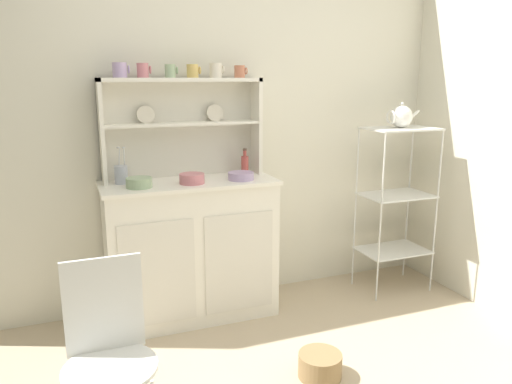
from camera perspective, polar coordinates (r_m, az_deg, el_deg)
name	(u,v)px	position (r m, az deg, el deg)	size (l,w,h in m)	color
wall_back	(220,121)	(3.34, -4.27, 8.26)	(3.84, 0.05, 2.50)	silver
hutch_cabinet	(191,248)	(3.19, -7.54, -6.51)	(1.08, 0.45, 0.91)	white
hutch_shelf_unit	(181,119)	(3.18, -8.69, 8.36)	(1.01, 0.18, 0.63)	silver
bakers_rack	(397,191)	(3.65, 16.04, 0.10)	(0.49, 0.33, 1.19)	silver
wire_chair	(108,345)	(2.07, -16.88, -16.70)	(0.36, 0.36, 0.85)	white
floor_basket	(320,365)	(2.74, 7.46, -19.37)	(0.23, 0.23, 0.13)	#93754C
cup_lilac_0	(120,70)	(3.07, -15.56, 13.52)	(0.10, 0.08, 0.09)	#B79ECC
cup_rose_1	(143,70)	(3.09, -13.01, 13.63)	(0.08, 0.07, 0.08)	#D17A84
cup_sage_2	(170,71)	(3.12, -9.93, 13.70)	(0.08, 0.06, 0.08)	#9EB78E
cup_gold_3	(193,71)	(3.15, -7.37, 13.80)	(0.09, 0.07, 0.08)	#DBB760
cup_cream_4	(216,70)	(3.19, -4.68, 13.93)	(0.09, 0.08, 0.09)	silver
cup_terracotta_5	(240,72)	(3.24, -1.89, 13.84)	(0.08, 0.07, 0.08)	#C67556
bowl_mixing_large	(139,183)	(2.94, -13.45, 1.06)	(0.15, 0.15, 0.06)	#9EB78E
bowl_floral_medium	(192,179)	(3.00, -7.47, 1.56)	(0.15, 0.15, 0.06)	#D17A84
bowl_cream_small	(241,176)	(3.09, -1.76, 1.88)	(0.16, 0.16, 0.05)	#B79ECC
jam_bottle	(245,164)	(3.25, -1.31, 3.26)	(0.05, 0.05, 0.17)	#B74C47
utensil_jar	(121,174)	(3.07, -15.43, 2.01)	(0.08, 0.08, 0.22)	#B2B7C6
porcelain_teapot	(401,117)	(3.57, 16.55, 8.40)	(0.24, 0.15, 0.18)	white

